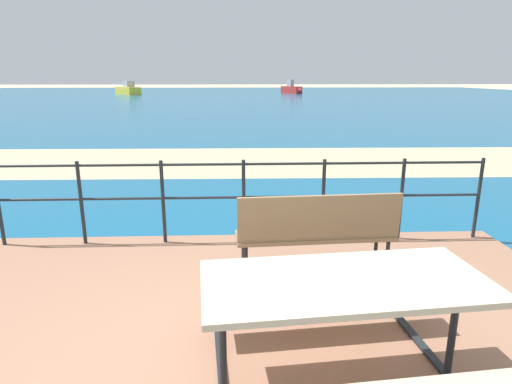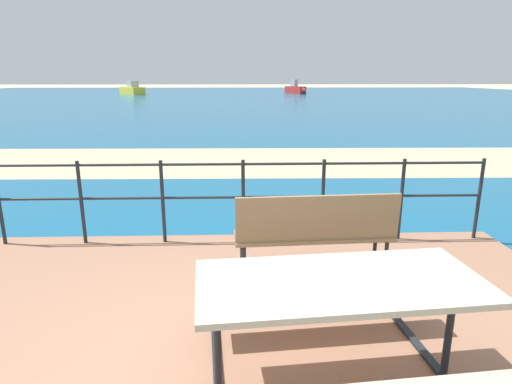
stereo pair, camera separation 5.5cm
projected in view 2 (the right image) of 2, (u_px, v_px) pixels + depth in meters
ground_plane at (245, 370)px, 3.10m from camera, size 240.00×240.00×0.00m
patio_paving at (245, 366)px, 3.09m from camera, size 6.40×5.20×0.06m
sea_water at (242, 99)px, 41.70m from camera, size 90.00×90.00×0.01m
beach_strip at (242, 161)px, 10.76m from camera, size 54.06×4.81×0.01m
picnic_table at (339, 306)px, 2.68m from camera, size 1.91×1.71×0.79m
park_bench at (316, 229)px, 4.18m from camera, size 1.60×0.51×0.93m
railing_fence at (243, 192)px, 5.22m from camera, size 5.94×0.04×1.03m
boat_near at (132, 90)px, 51.54m from camera, size 3.96×5.26×1.59m
boat_mid at (296, 89)px, 53.90m from camera, size 2.59×3.90×1.72m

